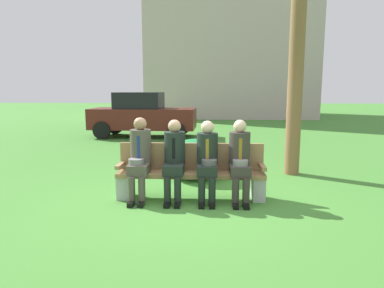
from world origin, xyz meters
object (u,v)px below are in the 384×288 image
object	(u,v)px
seated_man_leftmost	(140,155)
seated_man_centerright	(207,157)
parked_car_near	(143,115)
building_backdrop	(229,11)
shrub_near_bench	(196,158)
seated_man_rightmost	(240,157)
seated_man_centerleft	(174,156)
park_bench	(191,172)

from	to	relation	value
seated_man_leftmost	seated_man_centerright	distance (m)	1.10
parked_car_near	building_backdrop	world-z (taller)	building_backdrop
seated_man_leftmost	seated_man_centerright	xyz separation A→B (m)	(1.10, -0.00, -0.02)
shrub_near_bench	building_backdrop	bearing A→B (deg)	84.96
seated_man_rightmost	seated_man_centerright	bearing A→B (deg)	-179.80
seated_man_centerleft	shrub_near_bench	bearing A→B (deg)	78.48
seated_man_leftmost	building_backdrop	bearing A→B (deg)	82.74
parked_car_near	park_bench	bearing A→B (deg)	-72.98
seated_man_centerleft	seated_man_centerright	xyz separation A→B (m)	(0.53, -0.01, -0.01)
seated_man_centerright	park_bench	bearing A→B (deg)	153.19
seated_man_centerleft	building_backdrop	distance (m)	19.71
seated_man_centerleft	shrub_near_bench	xyz separation A→B (m)	(0.29, 1.44, -0.33)
park_bench	seated_man_centerright	bearing A→B (deg)	-26.81
seated_man_centerleft	parked_car_near	size ratio (longest dim) A/B	0.33
seated_man_leftmost	seated_man_centerright	world-z (taller)	seated_man_leftmost
seated_man_rightmost	building_backdrop	world-z (taller)	building_backdrop
seated_man_centerleft	seated_man_rightmost	size ratio (longest dim) A/B	1.00
seated_man_leftmost	seated_man_centerleft	distance (m)	0.56
seated_man_rightmost	seated_man_centerleft	bearing A→B (deg)	179.70
park_bench	building_backdrop	bearing A→B (deg)	85.22
seated_man_leftmost	parked_car_near	size ratio (longest dim) A/B	0.34
park_bench	seated_man_centerright	distance (m)	0.41
seated_man_centerright	parked_car_near	bearing A→B (deg)	108.61
seated_man_rightmost	building_backdrop	xyz separation A→B (m)	(0.76, 18.63, 6.19)
park_bench	parked_car_near	distance (m)	7.65
seated_man_rightmost	building_backdrop	size ratio (longest dim) A/B	0.09
shrub_near_bench	building_backdrop	distance (m)	18.44
park_bench	seated_man_centerright	xyz separation A→B (m)	(0.27, -0.14, 0.28)
seated_man_leftmost	seated_man_centerleft	size ratio (longest dim) A/B	1.03
park_bench	seated_man_leftmost	size ratio (longest dim) A/B	1.79
seated_man_centerleft	building_backdrop	bearing A→B (deg)	84.45
parked_car_near	building_backdrop	distance (m)	13.29
seated_man_centerright	parked_car_near	size ratio (longest dim) A/B	0.33
park_bench	building_backdrop	xyz separation A→B (m)	(1.55, 18.50, 6.48)
parked_car_near	shrub_near_bench	bearing A→B (deg)	-69.27
seated_man_centerright	shrub_near_bench	bearing A→B (deg)	99.37
seated_man_centerleft	building_backdrop	world-z (taller)	building_backdrop
seated_man_centerright	building_backdrop	world-z (taller)	building_backdrop
seated_man_leftmost	parked_car_near	distance (m)	7.57
seated_man_rightmost	shrub_near_bench	distance (m)	1.67
seated_man_centerright	parked_car_near	distance (m)	7.85
parked_car_near	building_backdrop	bearing A→B (deg)	71.34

